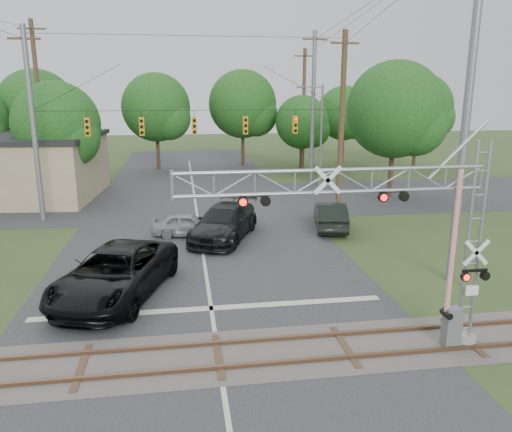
{
  "coord_description": "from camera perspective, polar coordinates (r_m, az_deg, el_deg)",
  "views": [
    {
      "loc": [
        -0.91,
        -11.62,
        7.91
      ],
      "look_at": [
        1.99,
        7.5,
        2.98
      ],
      "focal_mm": 35.0,
      "sensor_mm": 36.0,
      "label": 1
    }
  ],
  "objects": [
    {
      "name": "ground",
      "position": [
        14.09,
        -3.64,
        -19.9
      ],
      "size": [
        160.0,
        160.0,
        0.0
      ],
      "primitive_type": "plane",
      "color": "#334620",
      "rests_on": "ground"
    },
    {
      "name": "road_main",
      "position": [
        23.04,
        -5.85,
        -5.83
      ],
      "size": [
        14.0,
        90.0,
        0.02
      ],
      "primitive_type": "cube",
      "color": "#29292C",
      "rests_on": "ground"
    },
    {
      "name": "road_cross",
      "position": [
        36.5,
        -6.98,
        1.7
      ],
      "size": [
        90.0,
        12.0,
        0.02
      ],
      "primitive_type": "cube",
      "color": "#29292C",
      "rests_on": "ground"
    },
    {
      "name": "railroad_track",
      "position": [
        15.76,
        -4.31,
        -15.74
      ],
      "size": [
        90.0,
        3.2,
        0.17
      ],
      "color": "#555149",
      "rests_on": "ground"
    },
    {
      "name": "crossing_gantry",
      "position": [
        15.05,
        14.97,
        -1.26
      ],
      "size": [
        9.44,
        0.83,
        6.48
      ],
      "color": "gray",
      "rests_on": "ground"
    },
    {
      "name": "traffic_signal_span",
      "position": [
        31.75,
        -5.35,
        10.33
      ],
      "size": [
        19.34,
        0.36,
        11.5
      ],
      "color": "slate",
      "rests_on": "ground"
    },
    {
      "name": "pickup_black",
      "position": [
        20.26,
        -15.78,
        -6.31
      ],
      "size": [
        5.14,
        7.58,
        1.93
      ],
      "primitive_type": "imported",
      "rotation": [
        0.0,
        0.0,
        -0.31
      ],
      "color": "black",
      "rests_on": "ground"
    },
    {
      "name": "car_dark",
      "position": [
        27.04,
        -3.65,
        -0.74
      ],
      "size": [
        4.73,
        6.73,
        1.81
      ],
      "primitive_type": "imported",
      "rotation": [
        0.0,
        0.0,
        -0.39
      ],
      "color": "black",
      "rests_on": "ground"
    },
    {
      "name": "sedan_silver",
      "position": [
        27.83,
        -7.85,
        -0.95
      ],
      "size": [
        4.01,
        2.03,
        1.31
      ],
      "primitive_type": "imported",
      "rotation": [
        0.0,
        0.0,
        1.44
      ],
      "color": "gray",
      "rests_on": "ground"
    },
    {
      "name": "suv_dark",
      "position": [
        29.29,
        8.51,
        0.07
      ],
      "size": [
        2.61,
        5.01,
        1.57
      ],
      "primitive_type": "imported",
      "rotation": [
        0.0,
        0.0,
        2.94
      ],
      "color": "black",
      "rests_on": "ground"
    },
    {
      "name": "streetlight",
      "position": [
        41.23,
        7.25,
        9.63
      ],
      "size": [
        2.21,
        0.23,
        8.28
      ],
      "color": "slate",
      "rests_on": "ground"
    },
    {
      "name": "utility_poles",
      "position": [
        34.06,
        -4.16,
        11.88
      ],
      "size": [
        24.59,
        29.97,
        14.3
      ],
      "color": "#483521",
      "rests_on": "ground"
    },
    {
      "name": "treeline",
      "position": [
        46.0,
        -7.43,
        11.8
      ],
      "size": [
        53.5,
        24.62,
        10.0
      ],
      "color": "#3B291B",
      "rests_on": "ground"
    }
  ]
}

